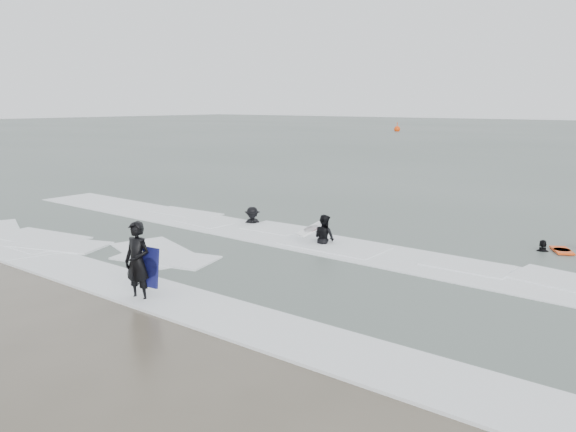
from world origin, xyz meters
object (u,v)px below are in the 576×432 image
Objects in this scene: surfer_breaker at (252,225)px; buoy at (397,129)px; surfer_wading at (324,246)px; surfer_centre at (140,301)px; surfer_right_near at (543,253)px.

surfer_breaker is 75.65m from buoy.
surfer_wading is at bearing -64.23° from buoy.
surfer_centre is 1.19× the size of buoy.
surfer_right_near is at bearing -134.39° from surfer_wading.
surfer_wading is 4.10m from surfer_breaker.
surfer_centre is 7.15m from surfer_wading.
surfer_centre is 8.75m from surfer_breaker.
surfer_wading is at bearing 11.66° from surfer_right_near.
surfer_wading reaches higher than surfer_breaker.
buoy reaches higher than surfer_wading.
surfer_right_near is (6.46, 10.72, 0.00)m from surfer_centre.
surfer_wading is 1.02× the size of surfer_breaker.
buoy reaches higher than surfer_right_near.
buoy is (-33.96, 70.35, 0.42)m from surfer_wading.
surfer_wading is 78.12m from buoy.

